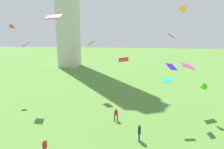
# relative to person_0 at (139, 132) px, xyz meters

# --- Properties ---
(person_0) EXTENTS (0.28, 0.56, 1.79)m
(person_0) POSITION_rel_person_0_xyz_m (0.00, 0.00, 0.00)
(person_0) COLOR #235693
(person_0) RESTS_ON ground_plane
(person_1) EXTENTS (0.26, 0.51, 1.65)m
(person_1) POSITION_rel_person_0_xyz_m (-8.25, -3.36, -0.08)
(person_1) COLOR silver
(person_1) RESTS_ON ground_plane
(person_2) EXTENTS (0.47, 0.36, 1.58)m
(person_2) POSITION_rel_person_0_xyz_m (-2.73, 4.13, -0.12)
(person_2) COLOR #2D3338
(person_2) RESTS_ON ground_plane
(kite_flying_0) EXTENTS (1.22, 0.90, 0.46)m
(kite_flying_0) POSITION_rel_person_0_xyz_m (3.03, 3.69, 4.47)
(kite_flying_0) COLOR #2AC7B2
(kite_flying_1) EXTENTS (1.41, 1.75, 0.66)m
(kite_flying_1) POSITION_rel_person_0_xyz_m (-15.52, 7.65, 7.92)
(kite_flying_1) COLOR red
(kite_flying_2) EXTENTS (1.63, 1.10, 0.59)m
(kite_flying_2) POSITION_rel_person_0_xyz_m (-8.44, 0.83, 11.10)
(kite_flying_2) COLOR #C33046
(kite_flying_3) EXTENTS (0.92, 1.42, 0.67)m
(kite_flying_3) POSITION_rel_person_0_xyz_m (3.64, 7.34, 9.20)
(kite_flying_3) COLOR red
(kite_flying_4) EXTENTS (1.79, 1.54, 0.97)m
(kite_flying_4) POSITION_rel_person_0_xyz_m (6.31, 8.62, 5.25)
(kite_flying_4) COLOR #ED39A5
(kite_flying_5) EXTENTS (1.35, 1.01, 1.05)m
(kite_flying_5) POSITION_rel_person_0_xyz_m (-19.86, 11.86, 10.29)
(kite_flying_5) COLOR #BA5226
(kite_flying_6) EXTENTS (1.63, 1.05, 0.74)m
(kite_flying_6) POSITION_rel_person_0_xyz_m (-2.41, 13.09, 5.25)
(kite_flying_6) COLOR #E63747
(kite_flying_7) EXTENTS (0.90, 1.07, 0.48)m
(kite_flying_7) POSITION_rel_person_0_xyz_m (2.36, -1.64, 6.93)
(kite_flying_7) COLOR #3C0CE6
(kite_flying_8) EXTENTS (1.17, 1.42, 1.02)m
(kite_flying_8) POSITION_rel_person_0_xyz_m (7.51, 6.05, 3.16)
(kite_flying_8) COLOR #4DCD21
(kite_flying_9) EXTENTS (1.58, 1.87, 1.41)m
(kite_flying_9) POSITION_rel_person_0_xyz_m (6.04, 12.16, 12.49)
(kite_flying_9) COLOR #EFAE09
(kite_flying_11) EXTENTS (1.60, 1.80, 0.98)m
(kite_flying_11) POSITION_rel_person_0_xyz_m (-7.79, 13.59, 7.72)
(kite_flying_11) COLOR #5CBE24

